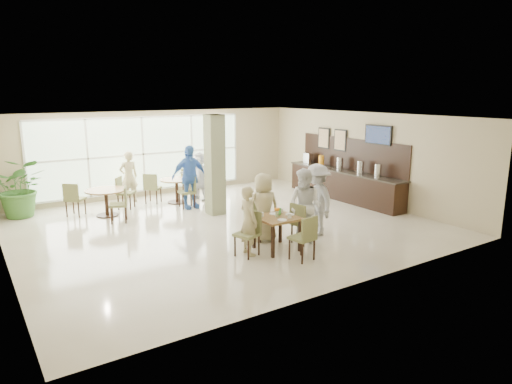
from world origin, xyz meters
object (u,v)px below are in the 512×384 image
main_table (277,221)px  round_table_left (106,196)px  potted_plant (20,188)px  teen_standing (317,200)px  round_table_right (177,185)px  adult_standing (129,177)px  teen_far (263,207)px  adult_a (189,177)px  teen_right (305,206)px  buffet_counter (344,182)px  teen_left (249,221)px  adult_b (199,176)px

main_table → round_table_left: (-2.33, 4.89, -0.06)m
main_table → potted_plant: 7.46m
round_table_left → teen_standing: teen_standing is taller
round_table_right → adult_standing: bearing=145.7°
teen_far → adult_a: bearing=-79.8°
teen_right → teen_far: bearing=-149.1°
buffet_counter → adult_standing: size_ratio=2.91×
teen_standing → adult_a: 4.30m
teen_left → teen_right: size_ratio=0.87×
teen_left → teen_far: size_ratio=0.93×
teen_right → adult_a: size_ratio=0.91×
adult_standing → round_table_right: bearing=142.9°
main_table → teen_standing: teen_standing is taller
round_table_left → buffet_counter: bearing=-17.3°
potted_plant → teen_right: teen_right is taller
adult_a → adult_standing: 2.12m
round_table_left → adult_standing: (1.05, 1.20, 0.23)m
main_table → potted_plant: bearing=125.4°
round_table_left → potted_plant: bearing=149.0°
adult_a → main_table: bearing=-90.2°
main_table → round_table_left: 5.42m
main_table → buffet_counter: 5.36m
teen_left → round_table_left: bearing=21.0°
adult_standing → adult_a: bearing=124.3°
teen_right → teen_standing: size_ratio=0.99×
round_table_left → adult_standing: bearing=48.9°
teen_left → adult_standing: size_ratio=0.92×
main_table → adult_standing: bearing=101.9°
round_table_right → teen_left: 5.20m
buffet_counter → teen_standing: buffet_counter is taller
round_table_right → buffet_counter: (4.68, -2.53, -0.00)m
buffet_counter → adult_b: buffet_counter is taller
adult_b → adult_standing: adult_standing is taller
main_table → teen_right: bearing=4.6°
teen_left → teen_far: bearing=-51.1°
round_table_right → adult_a: bearing=-86.8°
adult_b → teen_right: bearing=-19.9°
teen_left → adult_b: adult_b is taller
buffet_counter → adult_b: 4.65m
teen_standing → potted_plant: bearing=-124.0°
adult_a → teen_right: bearing=-79.2°
round_table_left → adult_standing: 1.61m
round_table_right → teen_right: 5.27m
teen_left → adult_a: 4.37m
round_table_left → teen_standing: size_ratio=0.65×
buffet_counter → adult_standing: (-5.90, 3.37, 0.26)m
potted_plant → round_table_right: bearing=-11.0°
buffet_counter → adult_standing: bearing=150.3°
main_table → round_table_right: same height
main_table → teen_standing: bearing=14.1°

